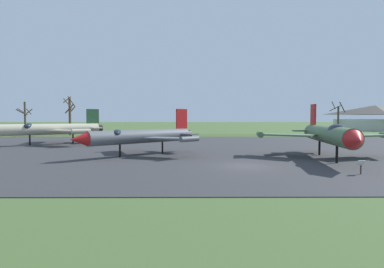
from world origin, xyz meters
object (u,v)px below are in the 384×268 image
at_px(jet_fighter_front_left, 51,129).
at_px(visitor_building, 375,118).
at_px(info_placard_front_right, 361,166).
at_px(jet_fighter_rear_center, 141,136).
at_px(jet_fighter_front_right, 328,134).

height_order(jet_fighter_front_left, visitor_building, visitor_building).
relative_size(jet_fighter_front_left, info_placard_front_right, 13.75).
distance_m(jet_fighter_rear_center, visitor_building, 96.32).
distance_m(jet_fighter_front_right, visitor_building, 87.77).
height_order(jet_fighter_front_right, info_placard_front_right, jet_fighter_front_right).
relative_size(jet_fighter_front_left, jet_fighter_rear_center, 1.18).
bearing_deg(jet_fighter_front_left, visitor_building, 35.49).
relative_size(info_placard_front_right, visitor_building, 0.04).
bearing_deg(info_placard_front_right, visitor_building, 60.22).
relative_size(info_placard_front_right, jet_fighter_rear_center, 0.09).
xyz_separation_m(jet_fighter_front_right, info_placard_front_right, (-1.29, -8.62, -1.76)).
bearing_deg(jet_fighter_rear_center, jet_fighter_front_right, -9.64).
relative_size(jet_fighter_front_right, info_placard_front_right, 16.24).
bearing_deg(jet_fighter_front_right, jet_fighter_rear_center, 170.36).
height_order(jet_fighter_front_left, info_placard_front_right, jet_fighter_front_left).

